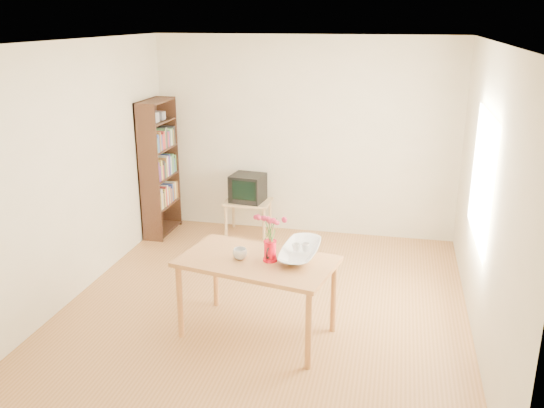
% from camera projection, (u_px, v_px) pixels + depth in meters
% --- Properties ---
extents(room, '(4.50, 4.50, 4.50)m').
position_uv_depth(room, '(268.00, 184.00, 5.46)').
color(room, '#9B6637').
rests_on(room, ground).
extents(table, '(1.49, 1.04, 0.75)m').
position_uv_depth(table, '(257.00, 268.00, 5.15)').
color(table, '#AF703C').
rests_on(table, ground).
extents(tv_stand, '(0.60, 0.45, 0.46)m').
position_uv_depth(tv_stand, '(248.00, 206.00, 7.72)').
color(tv_stand, tan).
rests_on(tv_stand, ground).
extents(bookshelf, '(0.28, 0.70, 1.80)m').
position_uv_depth(bookshelf, '(160.00, 173.00, 7.61)').
color(bookshelf, black).
rests_on(bookshelf, ground).
extents(pitcher, '(0.13, 0.20, 0.19)m').
position_uv_depth(pitcher, '(270.00, 252.00, 5.08)').
color(pitcher, red).
rests_on(pitcher, table).
extents(flowers, '(0.22, 0.22, 0.31)m').
position_uv_depth(flowers, '(270.00, 225.00, 5.00)').
color(flowers, '#CD3058').
rests_on(flowers, pitcher).
extents(mug, '(0.15, 0.15, 0.10)m').
position_uv_depth(mug, '(240.00, 254.00, 5.12)').
color(mug, white).
rests_on(mug, table).
extents(bowl, '(0.50, 0.50, 0.45)m').
position_uv_depth(bowl, '(300.00, 232.00, 5.15)').
color(bowl, white).
rests_on(bowl, table).
extents(teacup_a, '(0.07, 0.07, 0.06)m').
position_uv_depth(teacup_a, '(296.00, 236.00, 5.17)').
color(teacup_a, white).
rests_on(teacup_a, bowl).
extents(teacup_b, '(0.07, 0.07, 0.06)m').
position_uv_depth(teacup_b, '(306.00, 236.00, 5.17)').
color(teacup_b, white).
rests_on(teacup_b, bowl).
extents(television, '(0.46, 0.44, 0.36)m').
position_uv_depth(television, '(248.00, 187.00, 7.65)').
color(television, black).
rests_on(television, tv_stand).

